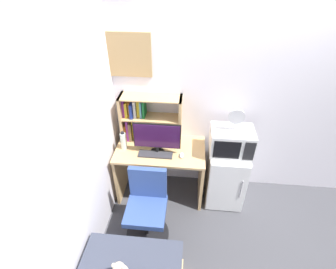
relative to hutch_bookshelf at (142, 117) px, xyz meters
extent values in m
cube|color=silver|center=(1.65, 0.13, 0.21)|extent=(6.40, 0.04, 2.60)
cube|color=silver|center=(-0.37, -1.49, 0.21)|extent=(0.04, 4.40, 2.60)
cube|color=tan|center=(0.25, -0.20, -0.34)|extent=(1.11, 0.63, 0.03)
cube|color=tan|center=(-0.29, -0.20, -0.72)|extent=(0.04, 0.56, 0.74)
cube|color=tan|center=(0.79, -0.20, -0.72)|extent=(0.04, 0.56, 0.74)
cube|color=tan|center=(-0.24, -0.01, -0.01)|extent=(0.03, 0.25, 0.62)
cube|color=tan|center=(0.48, -0.01, -0.01)|extent=(0.03, 0.25, 0.62)
cube|color=tan|center=(0.12, -0.01, 0.29)|extent=(0.75, 0.25, 0.01)
cube|color=tan|center=(0.12, -0.01, 0.02)|extent=(0.69, 0.25, 0.01)
cube|color=orange|center=(-0.21, 0.01, -0.21)|extent=(0.02, 0.18, 0.22)
cube|color=purple|center=(-0.18, 0.00, -0.17)|extent=(0.03, 0.19, 0.30)
cube|color=brown|center=(-0.15, 0.00, -0.19)|extent=(0.03, 0.20, 0.26)
cube|color=gold|center=(-0.12, 0.02, -0.18)|extent=(0.02, 0.14, 0.28)
cube|color=silver|center=(-0.09, 0.00, -0.21)|extent=(0.02, 0.20, 0.22)
cube|color=teal|center=(-0.05, 0.01, -0.19)|extent=(0.03, 0.19, 0.26)
cube|color=#197233|center=(-0.01, 0.00, -0.18)|extent=(0.03, 0.20, 0.28)
cube|color=purple|center=(-0.21, 0.01, 0.14)|extent=(0.03, 0.16, 0.23)
cube|color=gold|center=(-0.18, 0.01, 0.12)|extent=(0.03, 0.18, 0.19)
cube|color=orange|center=(-0.14, 0.02, 0.12)|extent=(0.03, 0.14, 0.19)
cube|color=navy|center=(-0.11, 0.00, 0.12)|extent=(0.03, 0.21, 0.19)
cube|color=silver|center=(-0.07, 0.01, 0.13)|extent=(0.03, 0.17, 0.22)
cube|color=gold|center=(-0.03, 0.02, 0.13)|extent=(0.03, 0.14, 0.22)
cube|color=teal|center=(0.00, 0.01, 0.13)|extent=(0.02, 0.17, 0.21)
cube|color=#197233|center=(0.04, 0.01, 0.13)|extent=(0.03, 0.16, 0.21)
cylinder|color=black|center=(0.23, -0.27, -0.31)|extent=(0.17, 0.17, 0.02)
cylinder|color=black|center=(0.23, -0.27, -0.27)|extent=(0.04, 0.04, 0.07)
cube|color=black|center=(0.23, -0.27, -0.08)|extent=(0.56, 0.01, 0.33)
cube|color=#33143D|center=(0.23, -0.27, -0.08)|extent=(0.54, 0.02, 0.31)
cube|color=#333338|center=(0.21, -0.33, -0.31)|extent=(0.41, 0.13, 0.02)
ellipsoid|color=silver|center=(0.53, -0.32, -0.30)|extent=(0.05, 0.10, 0.04)
cylinder|color=silver|center=(-0.20, -0.23, -0.21)|extent=(0.07, 0.07, 0.22)
cylinder|color=black|center=(-0.20, -0.23, -0.09)|extent=(0.04, 0.04, 0.02)
cube|color=white|center=(1.10, -0.20, -0.69)|extent=(0.47, 0.51, 0.81)
cube|color=white|center=(1.10, -0.46, -0.69)|extent=(0.45, 0.01, 0.77)
cylinder|color=#B2B2B7|center=(1.26, -0.47, -0.65)|extent=(0.01, 0.01, 0.28)
cube|color=silver|center=(1.10, -0.20, -0.13)|extent=(0.49, 0.36, 0.30)
cube|color=black|center=(1.03, -0.38, -0.13)|extent=(0.30, 0.01, 0.23)
cube|color=black|center=(1.28, -0.38, -0.13)|extent=(0.12, 0.01, 0.24)
cylinder|color=silver|center=(1.11, -0.20, 0.02)|extent=(0.11, 0.11, 0.01)
cylinder|color=silver|center=(1.11, -0.20, 0.07)|extent=(0.02, 0.02, 0.08)
cylinder|color=silver|center=(1.11, -0.21, 0.20)|extent=(0.18, 0.03, 0.18)
cylinder|color=black|center=(0.18, -0.90, -1.07)|extent=(0.50, 0.50, 0.04)
cylinder|color=black|center=(0.18, -0.90, -0.87)|extent=(0.04, 0.04, 0.41)
cube|color=#334C8C|center=(0.18, -0.90, -0.64)|extent=(0.44, 0.44, 0.07)
cube|color=#334C8C|center=(0.18, -0.70, -0.41)|extent=(0.42, 0.06, 0.40)
sphere|color=beige|center=(0.09, -1.63, -0.44)|extent=(0.10, 0.10, 0.10)
sphere|color=beige|center=(0.05, -1.63, -0.40)|extent=(0.04, 0.04, 0.04)
sphere|color=beige|center=(0.13, -1.63, -0.40)|extent=(0.04, 0.04, 0.04)
cube|color=tan|center=(-0.17, 0.10, 0.74)|extent=(0.61, 0.02, 0.49)
camera|label=1|loc=(0.59, -2.61, 1.62)|focal=26.66mm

